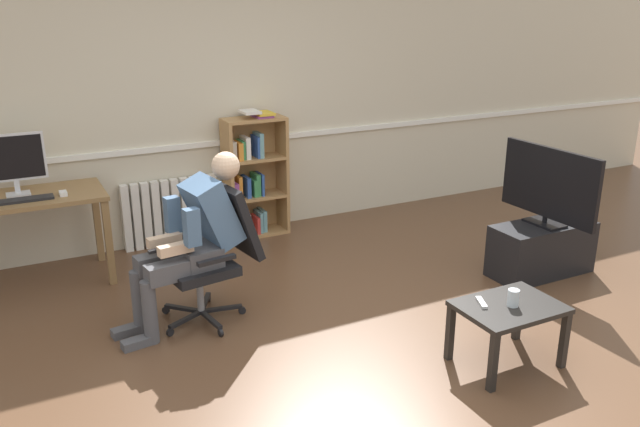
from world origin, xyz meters
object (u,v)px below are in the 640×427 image
(imac_monitor, at_px, (13,160))
(coffee_table, at_px, (509,314))
(keyboard, at_px, (24,200))
(radiator, at_px, (171,212))
(tv_stand, at_px, (541,249))
(person_seated, at_px, (192,237))
(bookshelf, at_px, (252,176))
(computer_desk, at_px, (27,209))
(office_chair, at_px, (216,249))
(spare_remote, at_px, (481,302))
(computer_mouse, at_px, (63,193))
(tv_screen, at_px, (549,185))
(drinking_glass, at_px, (513,298))

(imac_monitor, xyz_separation_m, coffee_table, (2.62, -2.76, -0.68))
(keyboard, relative_size, radiator, 0.48)
(radiator, distance_m, tv_stand, 3.36)
(person_seated, relative_size, coffee_table, 1.91)
(tv_stand, bearing_deg, bookshelf, 131.80)
(imac_monitor, relative_size, person_seated, 0.40)
(computer_desk, distance_m, keyboard, 0.19)
(office_chair, height_order, coffee_table, office_chair)
(imac_monitor, relative_size, bookshelf, 0.40)
(coffee_table, height_order, spare_remote, spare_remote)
(spare_remote, bearing_deg, computer_mouse, 155.08)
(computer_mouse, xyz_separation_m, bookshelf, (1.76, 0.41, -0.18))
(computer_mouse, height_order, person_seated, person_seated)
(bookshelf, distance_m, spare_remote, 2.92)
(computer_mouse, relative_size, bookshelf, 0.08)
(computer_mouse, distance_m, tv_screen, 3.91)
(computer_desk, height_order, drinking_glass, computer_desk)
(keyboard, xyz_separation_m, tv_screen, (3.86, -1.59, 0.02))
(radiator, bearing_deg, office_chair, -92.83)
(radiator, bearing_deg, tv_stand, -39.21)
(office_chair, xyz_separation_m, spare_remote, (1.27, -1.39, -0.10))
(computer_desk, xyz_separation_m, bookshelf, (2.03, 0.29, -0.06))
(keyboard, bearing_deg, computer_desk, 83.06)
(keyboard, distance_m, office_chair, 1.60)
(person_seated, distance_m, spare_remote, 2.00)
(keyboard, distance_m, radiator, 1.43)
(imac_monitor, bearing_deg, bookshelf, 5.85)
(bookshelf, bearing_deg, radiator, 172.80)
(radiator, relative_size, drinking_glass, 8.16)
(computer_desk, height_order, coffee_table, computer_desk)
(computer_mouse, distance_m, drinking_glass, 3.48)
(imac_monitor, height_order, keyboard, imac_monitor)
(imac_monitor, relative_size, spare_remote, 3.25)
(tv_screen, bearing_deg, bookshelf, 40.14)
(bookshelf, relative_size, office_chair, 1.25)
(radiator, distance_m, drinking_glass, 3.38)
(drinking_glass, relative_size, spare_remote, 0.73)
(office_chair, xyz_separation_m, tv_screen, (2.68, -0.53, 0.26))
(radiator, bearing_deg, person_seated, -98.83)
(radiator, bearing_deg, coffee_table, -66.38)
(bookshelf, distance_m, tv_screen, 2.72)
(office_chair, xyz_separation_m, drinking_glass, (1.43, -1.50, -0.06))
(person_seated, xyz_separation_m, coffee_table, (1.60, -1.46, -0.30))
(keyboard, xyz_separation_m, radiator, (1.25, 0.53, -0.45))
(tv_stand, xyz_separation_m, coffee_table, (-1.26, -0.95, 0.13))
(spare_remote, bearing_deg, radiator, 135.82)
(imac_monitor, distance_m, coffee_table, 3.87)
(computer_mouse, bearing_deg, tv_screen, -24.33)
(computer_desk, xyz_separation_m, keyboard, (-0.02, -0.14, 0.12))
(person_seated, height_order, coffee_table, person_seated)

